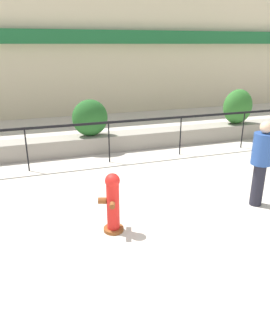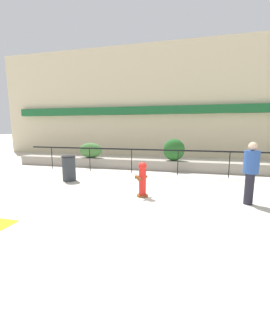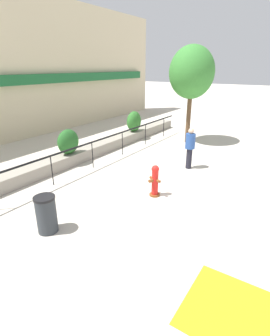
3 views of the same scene
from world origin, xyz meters
TOP-DOWN VIEW (x-y plane):
  - ground_plane at (0.00, 0.00)m, footprint 120.00×120.00m
  - planter_wall_low at (0.00, 6.00)m, footprint 18.00×0.70m
  - fence_railing_segment at (-0.00, 4.90)m, footprint 15.00×0.05m
  - hedge_bush_1 at (-0.28, 6.00)m, footprint 1.06×0.66m
  - hedge_bush_2 at (4.80, 6.00)m, footprint 1.06×0.70m
  - fire_hydrant at (-0.82, 1.41)m, footprint 0.48×0.48m
  - street_tree at (6.03, 3.17)m, footprint 2.59×2.33m
  - pedestrian at (2.19, 1.46)m, footprint 0.54×0.54m
  - tactile_warning_pad at (-3.97, -1.98)m, footprint 1.68×1.68m
  - trash_bin at (-4.15, 2.73)m, footprint 0.55×0.55m

SIDE VIEW (x-z plane):
  - ground_plane at x=0.00m, z-range 0.00..0.00m
  - tactile_warning_pad at x=-3.97m, z-range 0.00..0.01m
  - planter_wall_low at x=0.00m, z-range 0.00..0.50m
  - trash_bin at x=-4.15m, z-range 0.00..1.01m
  - fire_hydrant at x=-0.82m, z-range 0.01..1.09m
  - pedestrian at x=2.19m, z-range 0.12..1.85m
  - fence_railing_segment at x=0.00m, z-range 0.44..1.59m
  - hedge_bush_1 at x=-0.28m, z-range 0.50..1.58m
  - hedge_bush_2 at x=4.80m, z-range 0.50..1.66m
  - street_tree at x=6.03m, z-range 1.18..6.31m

